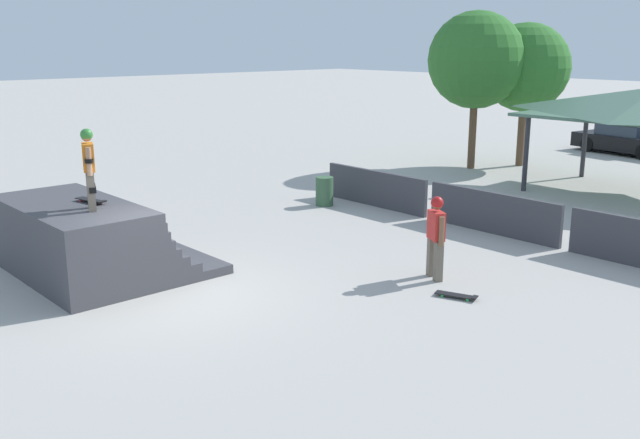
% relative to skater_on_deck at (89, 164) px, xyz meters
% --- Properties ---
extents(ground_plane, '(160.00, 160.00, 0.00)m').
position_rel_skater_on_deck_xyz_m(ground_plane, '(1.64, 0.76, -2.45)').
color(ground_plane, '#ADA8A0').
extents(quarter_pipe_ramp, '(4.05, 3.51, 1.54)m').
position_rel_skater_on_deck_xyz_m(quarter_pipe_ramp, '(-0.78, 0.16, -1.76)').
color(quarter_pipe_ramp, '#424247').
rests_on(quarter_pipe_ramp, ground).
extents(skater_on_deck, '(0.68, 0.39, 1.58)m').
position_rel_skater_on_deck_xyz_m(skater_on_deck, '(0.00, 0.00, 0.00)').
color(skater_on_deck, '#6B6051').
rests_on(skater_on_deck, quarter_pipe_ramp).
extents(skateboard_on_deck, '(0.82, 0.36, 0.09)m').
position_rel_skater_on_deck_xyz_m(skateboard_on_deck, '(-0.57, 0.24, -0.85)').
color(skateboard_on_deck, red).
rests_on(skateboard_on_deck, quarter_pipe_ramp).
extents(bystander_walking, '(0.64, 0.42, 1.72)m').
position_rel_skater_on_deck_xyz_m(bystander_walking, '(4.26, 5.30, -1.44)').
color(bystander_walking, '#6B6051').
rests_on(bystander_walking, ground).
extents(skateboard_on_ground, '(0.83, 0.47, 0.09)m').
position_rel_skater_on_deck_xyz_m(skateboard_on_ground, '(5.31, 4.72, -2.39)').
color(skateboard_on_ground, green).
rests_on(skateboard_on_ground, ground).
extents(barrier_fence, '(12.00, 0.12, 1.05)m').
position_rel_skater_on_deck_xyz_m(barrier_fence, '(2.95, 9.17, -1.92)').
color(barrier_fence, '#3D3D42').
rests_on(barrier_fence, ground).
extents(tree_beside_pavilion, '(3.32, 3.32, 5.43)m').
position_rel_skater_on_deck_xyz_m(tree_beside_pavilion, '(-2.24, 18.43, 1.30)').
color(tree_beside_pavilion, brown).
rests_on(tree_beside_pavilion, ground).
extents(tree_far_back, '(3.58, 3.58, 5.84)m').
position_rel_skater_on_deck_xyz_m(tree_far_back, '(-3.16, 16.56, 1.59)').
color(tree_far_back, brown).
rests_on(tree_far_back, ground).
extents(trash_bin, '(0.52, 0.52, 0.85)m').
position_rel_skater_on_deck_xyz_m(trash_bin, '(-2.19, 8.11, -2.02)').
color(trash_bin, '#385B3D').
rests_on(trash_bin, ground).
extents(parked_car_black, '(4.65, 2.41, 1.27)m').
position_rel_skater_on_deck_xyz_m(parked_car_black, '(-0.85, 24.37, -1.84)').
color(parked_car_black, black).
rests_on(parked_car_black, ground).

